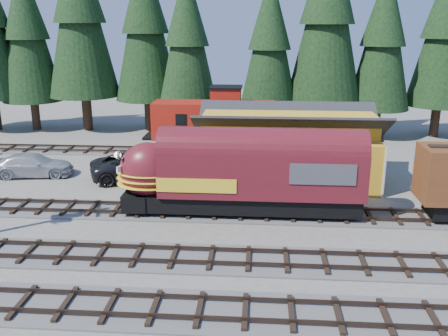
# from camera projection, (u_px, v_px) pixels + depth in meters

# --- Properties ---
(ground) EXTENTS (120.00, 120.00, 0.00)m
(ground) POSITION_uv_depth(u_px,v_px,m) (296.00, 245.00, 25.55)
(ground) COLOR #6B665B
(ground) RESTS_ON ground
(track_spur) EXTENTS (32.00, 3.20, 0.33)m
(track_spur) POSITION_uv_depth(u_px,v_px,m) (167.00, 152.00, 43.45)
(track_spur) COLOR #4C4947
(track_spur) RESTS_ON ground
(depot) EXTENTS (12.80, 7.00, 5.30)m
(depot) POSITION_uv_depth(u_px,v_px,m) (288.00, 141.00, 34.74)
(depot) COLOR gold
(depot) RESTS_ON ground
(conifer_backdrop) EXTENTS (80.22, 23.27, 17.27)m
(conifer_backdrop) POSITION_uv_depth(u_px,v_px,m) (309.00, 29.00, 45.92)
(conifer_backdrop) COLOR black
(conifer_backdrop) RESTS_ON ground
(locomotive) EXTENTS (14.47, 2.88, 3.93)m
(locomotive) POSITION_uv_depth(u_px,v_px,m) (235.00, 177.00, 28.95)
(locomotive) COLOR black
(locomotive) RESTS_ON ground
(caboose) EXTENTS (10.27, 2.98, 5.34)m
(caboose) POSITION_uv_depth(u_px,v_px,m) (215.00, 123.00, 42.42)
(caboose) COLOR black
(caboose) RESTS_ON ground
(pickup_truck_a) EXTENTS (7.56, 5.36, 1.91)m
(pickup_truck_a) POSITION_uv_depth(u_px,v_px,m) (139.00, 166.00, 35.99)
(pickup_truck_a) COLOR black
(pickup_truck_a) RESTS_ON ground
(pickup_truck_b) EXTENTS (5.99, 3.14, 1.66)m
(pickup_truck_b) POSITION_uv_depth(u_px,v_px,m) (33.00, 165.00, 36.66)
(pickup_truck_b) COLOR #B4B7BC
(pickup_truck_b) RESTS_ON ground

